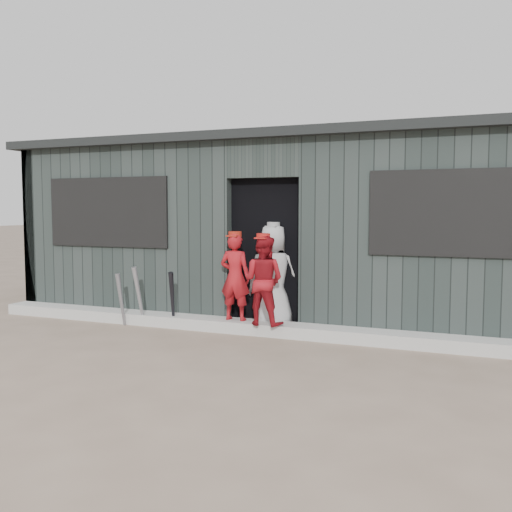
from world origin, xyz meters
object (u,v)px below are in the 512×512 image
at_px(player_grey_back, 273,277).
at_px(dugout, 297,229).
at_px(bat_mid, 121,299).
at_px(bat_right, 172,300).
at_px(player_red_left, 235,277).
at_px(player_red_right, 263,280).
at_px(bat_left, 139,296).

height_order(player_grey_back, dugout, dugout).
distance_m(bat_mid, dugout, 2.86).
bearing_deg(bat_right, player_red_left, 8.98).
bearing_deg(bat_mid, bat_right, 10.08).
bearing_deg(player_red_right, bat_mid, 7.47).
height_order(bat_mid, player_red_left, player_red_left).
relative_size(bat_right, player_red_right, 0.70).
distance_m(player_red_left, player_red_right, 0.47).
distance_m(bat_left, dugout, 2.64).
xyz_separation_m(bat_right, player_red_right, (1.31, -0.01, 0.32)).
height_order(bat_right, player_red_right, player_red_right).
xyz_separation_m(bat_left, player_red_left, (1.34, 0.20, 0.30)).
distance_m(bat_left, player_grey_back, 1.85).
height_order(player_red_right, player_grey_back, player_grey_back).
xyz_separation_m(bat_right, player_grey_back, (1.29, 0.41, 0.31)).
bearing_deg(dugout, player_red_left, -100.32).
bearing_deg(bat_left, bat_mid, -165.54).
bearing_deg(player_grey_back, bat_mid, -0.26).
distance_m(bat_left, player_red_right, 1.82).
bearing_deg(player_grey_back, player_red_right, 77.80).
bearing_deg(player_grey_back, dugout, -100.36).
relative_size(bat_right, player_grey_back, 0.56).
distance_m(bat_right, player_red_right, 1.35).
relative_size(player_red_left, player_grey_back, 0.81).
relative_size(bat_mid, player_red_left, 0.64).
xyz_separation_m(bat_mid, player_red_right, (2.04, 0.12, 0.35)).
bearing_deg(dugout, bat_left, -131.26).
xyz_separation_m(bat_mid, player_grey_back, (2.02, 0.54, 0.34)).
xyz_separation_m(bat_left, player_grey_back, (1.77, 0.48, 0.29)).
height_order(player_red_left, player_grey_back, player_grey_back).
distance_m(bat_left, player_red_left, 1.39).
bearing_deg(player_red_right, dugout, -81.27).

